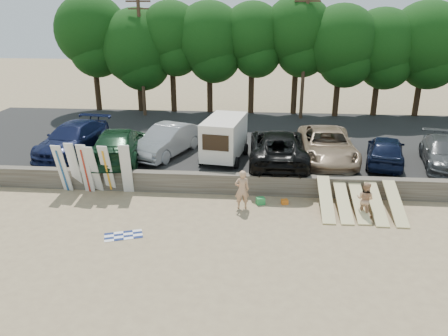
{
  "coord_description": "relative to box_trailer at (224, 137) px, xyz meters",
  "views": [
    {
      "loc": [
        -1.04,
        -16.7,
        8.6
      ],
      "look_at": [
        -2.72,
        3.0,
        1.3
      ],
      "focal_mm": 35.0,
      "sensor_mm": 36.0,
      "label": 1
    }
  ],
  "objects": [
    {
      "name": "car_4",
      "position": [
        5.57,
        0.35,
        -0.44
      ],
      "size": [
        2.9,
        6.22,
        1.73
      ],
      "primitive_type": "imported",
      "rotation": [
        0.0,
        0.0,
        -0.01
      ],
      "color": "#977C60",
      "rests_on": "parking_lot"
    },
    {
      "name": "car_3",
      "position": [
        2.91,
        -0.22,
        -0.42
      ],
      "size": [
        2.97,
        6.4,
        1.78
      ],
      "primitive_type": "imported",
      "rotation": [
        0.0,
        0.0,
        3.14
      ],
      "color": "black",
      "rests_on": "parking_lot"
    },
    {
      "name": "car_2",
      "position": [
        -3.28,
        0.62,
        -0.46
      ],
      "size": [
        3.51,
        5.41,
        1.68
      ],
      "primitive_type": "imported",
      "rotation": [
        0.0,
        0.0,
        -0.37
      ],
      "color": "#949599",
      "rests_on": "parking_lot"
    },
    {
      "name": "beachgoer_b",
      "position": [
        6.54,
        -4.96,
        -1.22
      ],
      "size": [
        0.96,
        0.92,
        1.57
      ],
      "primitive_type": "imported",
      "rotation": [
        0.0,
        0.0,
        2.55
      ],
      "color": "tan",
      "rests_on": "ground"
    },
    {
      "name": "surfboard_low_3",
      "position": [
        7.13,
        -4.62,
        -1.54
      ],
      "size": [
        0.56,
        2.9,
        0.92
      ],
      "primitive_type": "cube",
      "rotation": [
        0.29,
        0.0,
        0.0
      ],
      "color": "beige",
      "rests_on": "ground"
    },
    {
      "name": "surfboard_low_2",
      "position": [
        6.42,
        -4.47,
        -1.56
      ],
      "size": [
        0.56,
        2.91,
        0.89
      ],
      "primitive_type": "cube",
      "rotation": [
        0.28,
        0.0,
        0.0
      ],
      "color": "beige",
      "rests_on": "ground"
    },
    {
      "name": "ground",
      "position": [
        2.96,
        -5.96,
        -2.01
      ],
      "size": [
        120.0,
        120.0,
        0.0
      ],
      "primitive_type": "plane",
      "color": "tan",
      "rests_on": "ground"
    },
    {
      "name": "surfboard_upright_0",
      "position": [
        -7.58,
        -3.61,
        -0.74
      ],
      "size": [
        0.59,
        0.77,
        2.53
      ],
      "primitive_type": "cube",
      "rotation": [
        0.25,
        0.0,
        -0.13
      ],
      "color": "silver",
      "rests_on": "ground"
    },
    {
      "name": "beach_towel",
      "position": [
        -3.41,
        -7.61,
        -2.0
      ],
      "size": [
        1.91,
        1.91,
        0.0
      ],
      "primitive_type": "plane",
      "rotation": [
        0.0,
        0.0,
        0.34
      ],
      "color": "white",
      "rests_on": "ground"
    },
    {
      "name": "box_trailer",
      "position": [
        0.0,
        0.0,
        0.0
      ],
      "size": [
        2.55,
        3.9,
        2.33
      ],
      "rotation": [
        0.0,
        0.0,
        -0.16
      ],
      "color": "white",
      "rests_on": "parking_lot"
    },
    {
      "name": "surfboard_low_4",
      "position": [
        7.95,
        -4.64,
        -1.49
      ],
      "size": [
        0.56,
        2.86,
        1.03
      ],
      "primitive_type": "cube",
      "rotation": [
        0.33,
        0.0,
        0.0
      ],
      "color": "beige",
      "rests_on": "ground"
    },
    {
      "name": "seawall",
      "position": [
        2.96,
        -2.96,
        -1.51
      ],
      "size": [
        44.0,
        0.5,
        1.0
      ],
      "primitive_type": "cube",
      "color": "#6B6356",
      "rests_on": "ground"
    },
    {
      "name": "car_5",
      "position": [
        8.59,
        -0.01,
        -0.52
      ],
      "size": [
        2.9,
        4.9,
        1.56
      ],
      "primitive_type": "imported",
      "rotation": [
        0.0,
        0.0,
        2.9
      ],
      "color": "black",
      "rests_on": "parking_lot"
    },
    {
      "name": "beachgoer_a",
      "position": [
        1.19,
        -4.65,
        -1.09
      ],
      "size": [
        0.74,
        0.56,
        1.83
      ],
      "primitive_type": "imported",
      "rotation": [
        0.0,
        0.0,
        3.34
      ],
      "color": "tan",
      "rests_on": "ground"
    },
    {
      "name": "car_1",
      "position": [
        -5.7,
        -0.55,
        -0.42
      ],
      "size": [
        3.25,
        6.36,
        1.77
      ],
      "primitive_type": "imported",
      "rotation": [
        0.0,
        0.0,
        3.27
      ],
      "color": "#12331C",
      "rests_on": "parking_lot"
    },
    {
      "name": "surfboard_upright_2",
      "position": [
        -6.43,
        -3.56,
        -0.72
      ],
      "size": [
        0.56,
        0.6,
        2.57
      ],
      "primitive_type": "cube",
      "rotation": [
        0.19,
        0.0,
        -0.12
      ],
      "color": "silver",
      "rests_on": "ground"
    },
    {
      "name": "car_6",
      "position": [
        11.59,
        -0.06,
        -0.58
      ],
      "size": [
        3.01,
        5.33,
        1.46
      ],
      "primitive_type": "imported",
      "rotation": [
        0.0,
        0.0,
        -0.2
      ],
      "color": "#444648",
      "rests_on": "parking_lot"
    },
    {
      "name": "surfboard_upright_3",
      "position": [
        -6.06,
        -3.55,
        -0.75
      ],
      "size": [
        0.58,
        0.86,
        2.51
      ],
      "primitive_type": "cube",
      "rotation": [
        0.29,
        0.0,
        -0.1
      ],
      "color": "silver",
      "rests_on": "ground"
    },
    {
      "name": "treeline",
      "position": [
        3.04,
        11.58,
        4.34
      ],
      "size": [
        33.81,
        6.19,
        8.99
      ],
      "color": "#382616",
      "rests_on": "parking_lot"
    },
    {
      "name": "surfboard_upright_5",
      "position": [
        -4.45,
        -3.47,
        -0.72
      ],
      "size": [
        0.56,
        0.62,
        2.56
      ],
      "primitive_type": "cube",
      "rotation": [
        0.19,
        0.0,
        0.12
      ],
      "color": "silver",
      "rests_on": "ground"
    },
    {
      "name": "surfboard_upright_1",
      "position": [
        -7.09,
        -3.34,
        -0.73
      ],
      "size": [
        0.59,
        0.68,
        2.56
      ],
      "primitive_type": "cube",
      "rotation": [
        0.21,
        0.0,
        -0.17
      ],
      "color": "silver",
      "rests_on": "ground"
    },
    {
      "name": "surfboard_low_0",
      "position": [
        4.94,
        -4.57,
        -1.44
      ],
      "size": [
        0.56,
        2.83,
        1.13
      ],
      "primitive_type": "cube",
      "rotation": [
        0.36,
        0.0,
        0.0
      ],
      "color": "beige",
      "rests_on": "ground"
    },
    {
      "name": "utility_poles",
      "position": [
        4.96,
        10.04,
        3.42
      ],
      "size": [
        25.8,
        0.26,
        9.0
      ],
      "color": "#473321",
      "rests_on": "parking_lot"
    },
    {
      "name": "gear_bag",
      "position": [
        3.16,
        -4.04,
        -1.9
      ],
      "size": [
        0.35,
        0.32,
        0.22
      ],
      "primitive_type": "cube",
      "rotation": [
        0.0,
        0.0,
        0.26
      ],
      "color": "orange",
      "rests_on": "ground"
    },
    {
      "name": "car_0",
      "position": [
        -8.72,
        0.44,
        -0.45
      ],
      "size": [
        3.15,
        6.13,
        1.7
      ],
      "primitive_type": "imported",
      "rotation": [
        0.0,
        0.0,
        -0.13
      ],
      "color": "#11193E",
      "rests_on": "parking_lot"
    },
    {
      "name": "cooler",
      "position": [
        2.04,
        -4.14,
        -1.85
      ],
      "size": [
        0.45,
        0.4,
        0.32
      ],
      "primitive_type": "cube",
      "rotation": [
        0.0,
        0.0,
        0.3
      ],
      "color": "green",
      "rests_on": "ground"
    },
    {
      "name": "parking_lot",
      "position": [
        2.96,
        4.54,
        -1.66
      ],
      "size": [
        44.0,
        14.5,
        0.7
      ],
      "primitive_type": "cube",
      "color": "#282828",
      "rests_on": "ground"
    },
    {
      "name": "surfboard_upright_4",
      "position": [
        -5.4,
        -3.46,
        -0.74
      ],
      "size": [
        0.56,
        0.78,
        2.52
      ],
      "primitive_type": "cube",
      "rotation": [
        0.27,
        0.0,
        -0.08
      ],
      "color": "silver",
      "rests_on": "ground"
    },
    {
      "name": "surfboard_low_1",
      "position": [
        5.71,
        -4.53,
        -1.56
      ],
      "size": [
        0.56,
        2.9,
        0.9
      ],
      "primitive_type": "cube",
      "rotation": [
        0.28,
        0.0,
        0.0
      ],
      "color": "beige",
      "rests_on": "ground"
    }
  ]
}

